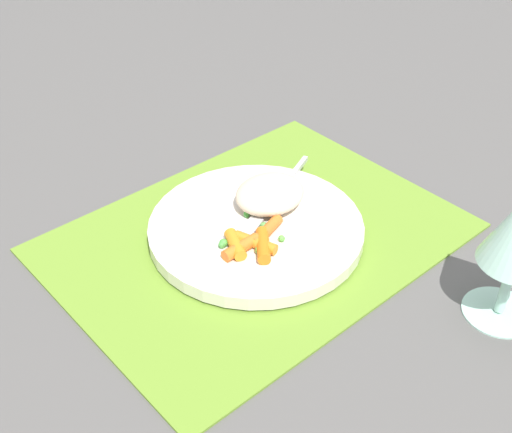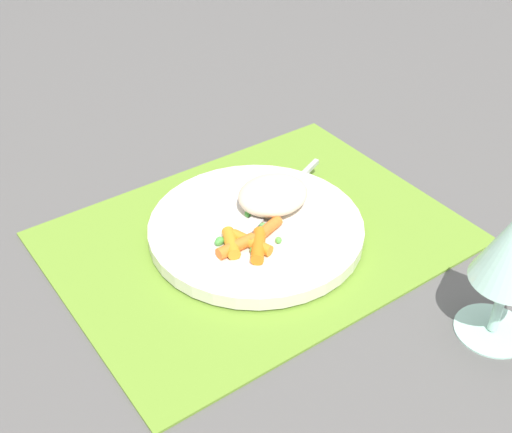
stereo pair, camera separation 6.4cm
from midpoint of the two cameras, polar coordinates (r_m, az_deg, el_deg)
ground_plane at (r=0.78m, az=2.33°, el=-1.95°), size 2.40×2.40×0.00m
placemat at (r=0.78m, az=2.34°, el=-1.78°), size 0.45×0.34×0.01m
plate at (r=0.77m, az=2.36°, el=-1.14°), size 0.25×0.25×0.02m
rice_mound at (r=0.79m, az=3.77°, el=1.79°), size 0.09×0.07×0.03m
carrot_portion at (r=0.73m, az=1.88°, el=-2.26°), size 0.09×0.07×0.01m
pea_scatter at (r=0.74m, az=1.57°, el=-1.92°), size 0.07×0.07×0.01m
fork at (r=0.79m, az=3.61°, el=0.81°), size 0.18×0.09×0.01m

